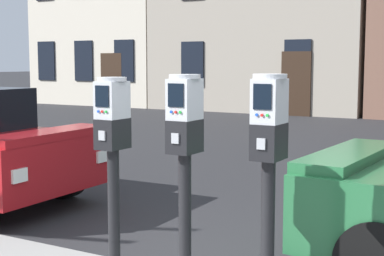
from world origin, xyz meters
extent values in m
cylinder|color=black|center=(-0.83, -0.10, 0.63)|extent=(0.09, 0.09, 0.97)
cube|color=black|center=(-0.83, -0.10, 1.23)|extent=(0.17, 0.24, 0.23)
cube|color=#A5A8AD|center=(-0.83, -0.23, 1.23)|extent=(0.06, 0.01, 0.07)
cube|color=#B7BABF|center=(-0.83, -0.10, 1.48)|extent=(0.17, 0.23, 0.28)
cube|color=black|center=(-0.83, -0.22, 1.51)|extent=(0.12, 0.01, 0.15)
cylinder|color=blue|center=(-0.86, -0.22, 1.40)|extent=(0.02, 0.01, 0.02)
cylinder|color=red|center=(-0.83, -0.22, 1.40)|extent=(0.02, 0.01, 0.02)
cylinder|color=green|center=(-0.79, -0.22, 1.40)|extent=(0.02, 0.01, 0.02)
cylinder|color=#B7BABF|center=(-0.83, -0.10, 1.63)|extent=(0.22, 0.22, 0.03)
cylinder|color=black|center=(-0.20, -0.10, 0.64)|extent=(0.09, 0.09, 0.99)
cube|color=black|center=(-0.20, -0.10, 1.25)|extent=(0.17, 0.24, 0.23)
cube|color=#A5A8AD|center=(-0.20, -0.23, 1.25)|extent=(0.06, 0.01, 0.07)
cube|color=#B7BABF|center=(-0.20, -0.10, 1.50)|extent=(0.17, 0.23, 0.28)
cube|color=black|center=(-0.20, -0.22, 1.53)|extent=(0.12, 0.01, 0.16)
cylinder|color=blue|center=(-0.24, -0.22, 1.42)|extent=(0.02, 0.01, 0.02)
cylinder|color=red|center=(-0.20, -0.22, 1.42)|extent=(0.02, 0.01, 0.02)
cylinder|color=green|center=(-0.17, -0.22, 1.42)|extent=(0.02, 0.01, 0.02)
cylinder|color=#B7BABF|center=(-0.20, -0.10, 1.66)|extent=(0.22, 0.22, 0.03)
cylinder|color=black|center=(0.42, -0.10, 0.64)|extent=(0.09, 0.09, 1.00)
cube|color=black|center=(0.42, -0.10, 1.25)|extent=(0.17, 0.24, 0.23)
cube|color=#A5A8AD|center=(0.42, -0.23, 1.25)|extent=(0.06, 0.01, 0.07)
cube|color=#B7BABF|center=(0.42, -0.10, 1.51)|extent=(0.17, 0.23, 0.28)
cube|color=black|center=(0.42, -0.22, 1.54)|extent=(0.12, 0.01, 0.16)
cylinder|color=blue|center=(0.38, -0.22, 1.43)|extent=(0.02, 0.01, 0.02)
cylinder|color=red|center=(0.42, -0.22, 1.43)|extent=(0.02, 0.01, 0.02)
cylinder|color=green|center=(0.45, -0.22, 1.43)|extent=(0.02, 0.01, 0.02)
cylinder|color=#B7BABF|center=(0.42, -0.10, 1.67)|extent=(0.22, 0.22, 0.03)
cube|color=#236038|center=(0.52, 1.50, 0.94)|extent=(0.52, 1.70, 0.10)
cube|color=white|center=(0.25, 0.83, 0.62)|extent=(0.05, 0.20, 0.14)
cube|color=white|center=(0.32, 2.19, 0.62)|extent=(0.05, 0.20, 0.14)
cube|color=maroon|center=(-2.80, 1.28, 0.94)|extent=(0.48, 1.69, 0.10)
cube|color=white|center=(-2.59, 1.96, 0.62)|extent=(0.04, 0.20, 0.14)
cube|color=white|center=(-2.55, 0.60, 0.62)|extent=(0.04, 0.20, 0.14)
cylinder|color=black|center=(-3.32, 2.08, 0.32)|extent=(0.64, 0.23, 0.64)
cube|color=black|center=(-15.63, 14.65, 1.81)|extent=(0.90, 0.06, 1.60)
cube|color=black|center=(-13.63, 14.65, 1.81)|extent=(0.90, 0.06, 1.60)
cube|color=black|center=(-11.63, 14.65, 1.81)|extent=(0.90, 0.06, 1.60)
cube|color=black|center=(-12.24, 14.65, 1.05)|extent=(1.00, 0.07, 2.10)
cube|color=black|center=(-8.61, 14.65, 1.68)|extent=(0.90, 0.06, 1.60)
cube|color=black|center=(-4.68, 14.65, 1.68)|extent=(0.90, 0.06, 1.60)
cube|color=black|center=(-4.72, 14.65, 1.05)|extent=(1.00, 0.07, 2.10)
camera|label=1|loc=(1.82, -3.53, 1.75)|focal=54.55mm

